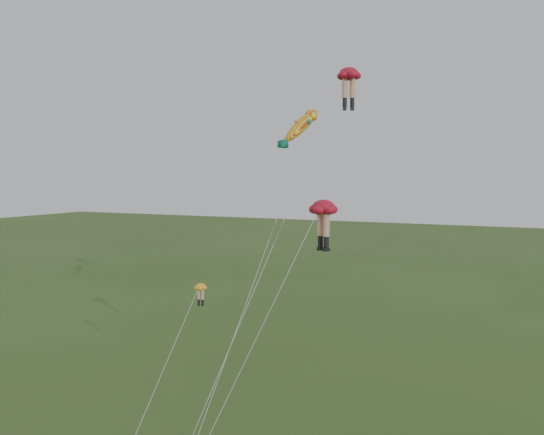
% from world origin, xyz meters
% --- Properties ---
extents(legs_kite_red_high, '(6.28, 12.93, 21.92)m').
position_xyz_m(legs_kite_red_high, '(4.30, 11.10, 21.04)').
color(legs_kite_red_high, '#B11227').
rests_on(legs_kite_red_high, ground).
extents(legs_kite_red_mid, '(5.95, 6.80, 13.49)m').
position_xyz_m(legs_kite_red_mid, '(5.81, 2.71, 12.73)').
color(legs_kite_red_mid, '#B11227').
rests_on(legs_kite_red_mid, ground).
extents(legs_kite_yellow, '(1.41, 6.49, 8.17)m').
position_xyz_m(legs_kite_yellow, '(-2.46, 3.01, 7.31)').
color(legs_kite_yellow, yellow).
rests_on(legs_kite_yellow, ground).
extents(fish_kite, '(2.85, 12.77, 19.49)m').
position_xyz_m(fish_kite, '(1.55, 9.71, 17.95)').
color(fish_kite, yellow).
rests_on(fish_kite, ground).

